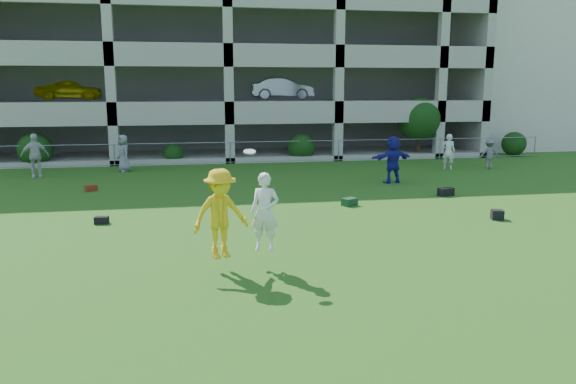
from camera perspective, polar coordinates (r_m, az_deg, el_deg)
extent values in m
plane|color=#235114|center=(11.95, 1.10, -9.30)|extent=(100.00, 100.00, 0.00)
cube|color=beige|center=(46.45, 23.21, 10.95)|extent=(16.00, 14.00, 10.00)
imported|color=silver|center=(27.94, -24.34, 3.39)|extent=(1.27, 0.79, 2.01)
imported|color=gray|center=(28.47, -16.37, 3.81)|extent=(0.94, 1.05, 1.80)
imported|color=navy|center=(24.43, 10.60, 3.25)|extent=(1.95, 0.95, 2.02)
imported|color=white|center=(29.23, 15.98, 3.97)|extent=(0.77, 0.70, 1.77)
imported|color=slate|center=(29.96, 19.77, 3.68)|extent=(1.08, 0.75, 1.53)
cube|color=black|center=(17.87, -18.41, -2.73)|extent=(0.43, 0.30, 0.22)
cube|color=#12331E|center=(19.65, 6.27, -1.00)|extent=(0.61, 0.55, 0.26)
cube|color=black|center=(18.68, 20.49, -2.17)|extent=(0.44, 0.44, 0.30)
cube|color=black|center=(22.09, 15.74, 0.01)|extent=(0.66, 0.45, 0.30)
cube|color=#612310|center=(23.57, -19.38, 0.38)|extent=(0.53, 0.45, 0.24)
imported|color=yellow|center=(12.48, -6.88, -2.20)|extent=(1.47, 1.16, 2.00)
imported|color=white|center=(12.61, -2.36, -2.03)|extent=(0.76, 0.63, 1.77)
cylinder|color=white|center=(12.42, -3.92, 4.11)|extent=(0.27, 0.27, 0.09)
cube|color=#9E998C|center=(43.86, -7.40, 13.08)|extent=(30.00, 0.50, 12.00)
cube|color=#9E998C|center=(40.75, 14.88, 13.01)|extent=(0.50, 14.00, 12.00)
cube|color=#9E998C|center=(37.29, -6.68, 4.54)|extent=(30.00, 14.00, 0.30)
cube|color=#9E998C|center=(37.09, -6.78, 9.15)|extent=(30.00, 14.00, 0.30)
cube|color=#9E998C|center=(37.14, -6.88, 13.78)|extent=(30.00, 14.00, 0.30)
cube|color=#9E998C|center=(37.43, -6.99, 18.37)|extent=(30.00, 14.00, 0.30)
cube|color=#9E998C|center=(30.29, -5.98, 7.71)|extent=(30.00, 0.30, 0.90)
cube|color=#9E998C|center=(30.28, -6.09, 13.38)|extent=(30.00, 0.30, 0.90)
cube|color=#9E998C|center=(30.57, -17.75, 13.77)|extent=(0.50, 0.50, 12.00)
cube|color=#9E998C|center=(30.41, -6.12, 14.22)|extent=(0.50, 0.50, 12.00)
cube|color=#9E998C|center=(31.41, 5.21, 14.12)|extent=(0.50, 0.50, 12.00)
cube|color=#9E998C|center=(33.48, 15.45, 13.57)|extent=(0.50, 0.50, 12.00)
cube|color=#605E59|center=(39.13, -7.05, 13.39)|extent=(29.00, 9.00, 11.60)
imported|color=yellow|center=(35.66, -21.26, 9.76)|extent=(3.98, 1.85, 1.32)
imported|color=#B5B8BC|center=(35.50, -0.68, 10.47)|extent=(4.10, 1.70, 1.32)
cylinder|color=gray|center=(30.46, -17.23, 3.62)|extent=(0.06, 0.06, 1.20)
cylinder|color=gray|center=(30.30, -5.89, 4.01)|extent=(0.06, 0.06, 1.20)
cylinder|color=gray|center=(31.31, 5.16, 4.23)|extent=(0.06, 0.06, 1.20)
cylinder|color=gray|center=(33.38, 15.18, 4.31)|extent=(0.06, 0.06, 1.20)
cylinder|color=gray|center=(36.34, 23.80, 4.26)|extent=(0.06, 0.06, 1.20)
cylinder|color=gray|center=(30.24, -5.90, 5.04)|extent=(36.00, 0.04, 0.04)
cylinder|color=gray|center=(30.36, -5.87, 3.03)|extent=(36.00, 0.04, 0.04)
sphere|color=#163D11|center=(31.76, -24.32, 3.93)|extent=(1.76, 1.76, 1.76)
sphere|color=#163D11|center=(30.83, -11.55, 3.87)|extent=(1.10, 1.10, 1.10)
sphere|color=#163D11|center=(31.41, 1.34, 4.61)|extent=(1.54, 1.54, 1.54)
cylinder|color=#382314|center=(33.66, 13.09, 5.10)|extent=(0.16, 0.16, 1.96)
sphere|color=#163D11|center=(33.57, 13.18, 7.24)|extent=(2.52, 2.52, 2.52)
sphere|color=#163D11|center=(36.29, 21.97, 4.57)|extent=(1.43, 1.43, 1.43)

